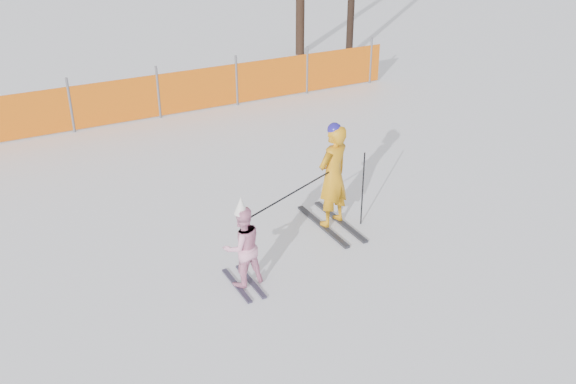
# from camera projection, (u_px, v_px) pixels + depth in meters

# --- Properties ---
(ground) EXTENTS (120.00, 120.00, 0.00)m
(ground) POSITION_uv_depth(u_px,v_px,m) (304.00, 266.00, 9.49)
(ground) COLOR white
(ground) RESTS_ON ground
(adult) EXTENTS (0.72, 1.52, 1.79)m
(adult) POSITION_uv_depth(u_px,v_px,m) (333.00, 176.00, 10.20)
(adult) COLOR black
(adult) RESTS_ON ground
(child) EXTENTS (0.60, 0.90, 1.38)m
(child) POSITION_uv_depth(u_px,v_px,m) (242.00, 246.00, 8.78)
(child) COLOR black
(child) RESTS_ON ground
(ski_poles) EXTENTS (2.34, 0.80, 1.28)m
(ski_poles) POSITION_uv_depth(u_px,v_px,m) (321.00, 192.00, 9.77)
(ski_poles) COLOR black
(ski_poles) RESTS_ON ground
(safety_fence) EXTENTS (16.30, 0.06, 1.25)m
(safety_fence) POSITION_uv_depth(u_px,v_px,m) (77.00, 107.00, 14.21)
(safety_fence) COLOR #595960
(safety_fence) RESTS_ON ground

